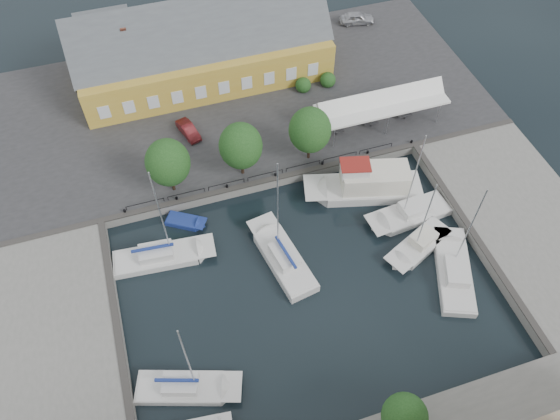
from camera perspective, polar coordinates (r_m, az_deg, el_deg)
name	(u,v)px	position (r m, az deg, el deg)	size (l,w,h in m)	color
ground	(300,270)	(49.37, 2.15, -6.32)	(140.00, 140.00, 0.00)	black
north_quay	(234,103)	(63.45, -4.80, 11.07)	(56.00, 26.00, 1.00)	#2D2D30
west_quay	(48,360)	(48.62, -23.10, -14.24)	(12.00, 24.00, 1.00)	slate
east_quay	(527,224)	(56.67, 24.39, -1.32)	(12.00, 24.00, 1.00)	slate
quay_edge_fittings	(284,223)	(50.99, 0.45, -1.35)	(56.00, 24.72, 0.40)	#383533
warehouse	(198,51)	(64.83, -8.61, 16.11)	(28.56, 14.00, 9.55)	gold
tent_canopy	(382,104)	(59.26, 10.61, 10.82)	(14.00, 4.00, 2.83)	white
quay_trees	(241,146)	(52.29, -4.13, 6.70)	(18.20, 4.20, 6.30)	black
car_silver	(357,18)	(75.11, 8.06, 19.25)	(1.79, 4.44, 1.51)	#B1B3BA
car_red	(188,130)	(59.22, -9.56, 8.23)	(1.27, 3.65, 1.20)	#5A1418
center_sailboat	(283,258)	(49.58, 0.29, -5.08)	(4.27, 9.56, 12.70)	silver
trawler	(368,185)	(54.59, 9.16, 2.55)	(12.12, 6.32, 5.00)	silver
east_boat_a	(410,215)	(54.03, 13.40, -0.49)	(8.56, 3.50, 11.80)	silver
east_boat_b	(419,245)	(52.10, 14.35, -3.60)	(7.52, 5.10, 10.07)	silver
east_boat_c	(454,274)	(51.25, 17.69, -6.35)	(5.95, 9.29, 11.43)	silver
west_boat_a	(162,257)	(50.92, -12.24, -4.83)	(9.48, 3.43, 12.20)	silver
west_boat_d	(186,388)	(44.99, -9.77, -17.88)	(8.51, 4.92, 11.07)	silver
launch_nw	(186,222)	(53.00, -9.84, -1.29)	(4.04, 3.31, 0.88)	navy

